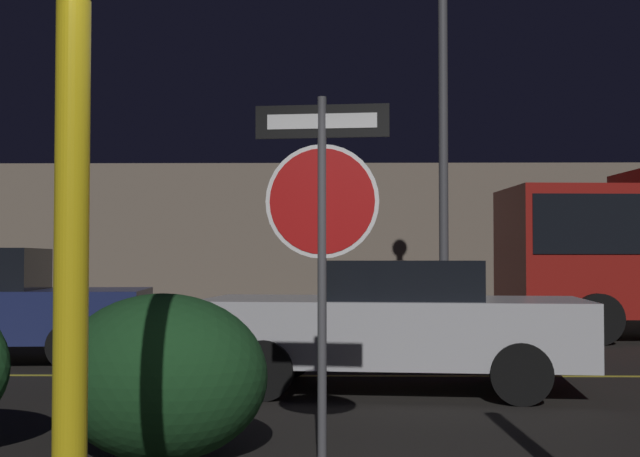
{
  "coord_description": "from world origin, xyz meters",
  "views": [
    {
      "loc": [
        -0.14,
        -4.11,
        1.41
      ],
      "look_at": [
        -0.27,
        4.95,
        1.72
      ],
      "focal_mm": 50.0,
      "sensor_mm": 36.0,
      "label": 1
    }
  ],
  "objects_px": {
    "stop_sign": "(322,207)",
    "hedge_bush_2": "(162,377)",
    "passing_car_3": "(395,323)",
    "street_lamp": "(443,115)",
    "yellow_pole_left": "(72,166)"
  },
  "relations": [
    {
      "from": "street_lamp",
      "to": "stop_sign",
      "type": "bearing_deg",
      "value": -101.95
    },
    {
      "from": "hedge_bush_2",
      "to": "passing_car_3",
      "type": "distance_m",
      "value": 3.88
    },
    {
      "from": "hedge_bush_2",
      "to": "street_lamp",
      "type": "height_order",
      "value": "street_lamp"
    },
    {
      "from": "hedge_bush_2",
      "to": "street_lamp",
      "type": "bearing_deg",
      "value": 70.97
    },
    {
      "from": "yellow_pole_left",
      "to": "street_lamp",
      "type": "height_order",
      "value": "street_lamp"
    },
    {
      "from": "passing_car_3",
      "to": "stop_sign",
      "type": "bearing_deg",
      "value": 174.63
    },
    {
      "from": "stop_sign",
      "to": "hedge_bush_2",
      "type": "height_order",
      "value": "stop_sign"
    },
    {
      "from": "stop_sign",
      "to": "street_lamp",
      "type": "height_order",
      "value": "street_lamp"
    },
    {
      "from": "stop_sign",
      "to": "passing_car_3",
      "type": "relative_size",
      "value": 0.58
    },
    {
      "from": "yellow_pole_left",
      "to": "street_lamp",
      "type": "bearing_deg",
      "value": 75.36
    },
    {
      "from": "stop_sign",
      "to": "yellow_pole_left",
      "type": "bearing_deg",
      "value": -108.93
    },
    {
      "from": "stop_sign",
      "to": "hedge_bush_2",
      "type": "distance_m",
      "value": 1.66
    },
    {
      "from": "yellow_pole_left",
      "to": "passing_car_3",
      "type": "distance_m",
      "value": 6.26
    },
    {
      "from": "stop_sign",
      "to": "street_lamp",
      "type": "bearing_deg",
      "value": 84.5
    },
    {
      "from": "hedge_bush_2",
      "to": "passing_car_3",
      "type": "bearing_deg",
      "value": 61.19
    }
  ]
}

